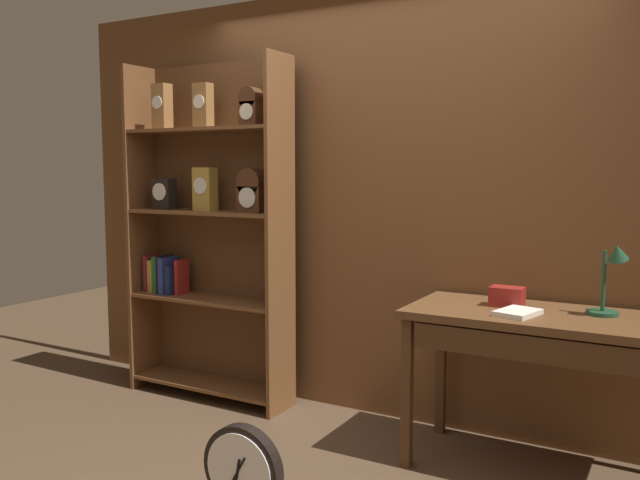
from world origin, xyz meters
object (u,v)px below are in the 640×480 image
toolbox_small (507,297)px  open_repair_manual (518,313)px  desk_lamp (610,279)px  bookshelf (209,228)px  workbench (546,334)px  round_clock_large (243,472)px

toolbox_small → open_repair_manual: size_ratio=0.75×
desk_lamp → toolbox_small: 0.50m
desk_lamp → toolbox_small: (-0.48, -0.00, -0.13)m
desk_lamp → bookshelf: bearing=179.1°
bookshelf → desk_lamp: size_ratio=6.05×
workbench → round_clock_large: size_ratio=3.19×
round_clock_large → desk_lamp: bearing=41.6°
toolbox_small → workbench: bearing=-23.7°
workbench → desk_lamp: size_ratio=3.70×
desk_lamp → round_clock_large: bearing=-138.4°
workbench → toolbox_small: bearing=156.3°
bookshelf → desk_lamp: (2.44, -0.04, -0.13)m
open_repair_manual → round_clock_large: bearing=-119.3°
desk_lamp → open_repair_manual: 0.46m
workbench → toolbox_small: toolbox_small is taller
toolbox_small → round_clock_large: size_ratio=0.39×
open_repair_manual → toolbox_small: bearing=132.0°
desk_lamp → toolbox_small: size_ratio=2.21×
bookshelf → toolbox_small: bookshelf is taller
bookshelf → open_repair_manual: 2.09m
workbench → toolbox_small: (-0.22, 0.10, 0.15)m
desk_lamp → open_repair_manual: desk_lamp is taller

